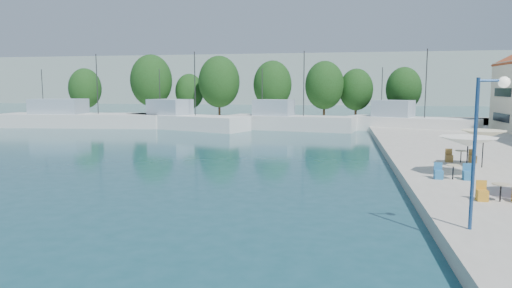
% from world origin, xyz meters
% --- Properties ---
extents(quay_far, '(90.00, 16.00, 0.60)m').
position_xyz_m(quay_far, '(-8.00, 67.00, 0.30)').
color(quay_far, '#A7A397').
rests_on(quay_far, ground).
extents(hill_west, '(180.00, 40.00, 16.00)m').
position_xyz_m(hill_west, '(-30.00, 160.00, 8.00)').
color(hill_west, '#9CAAA1').
rests_on(hill_west, ground).
extents(hill_east, '(140.00, 40.00, 12.00)m').
position_xyz_m(hill_east, '(40.00, 180.00, 6.00)').
color(hill_east, '#9CAAA1').
rests_on(hill_east, ground).
extents(trawler_01, '(22.58, 8.06, 10.20)m').
position_xyz_m(trawler_01, '(-32.65, 54.05, 1.07)').
color(trawler_01, silver).
rests_on(trawler_01, ground).
extents(trawler_02, '(17.97, 10.80, 10.20)m').
position_xyz_m(trawler_02, '(-17.69, 53.82, 1.07)').
color(trawler_02, white).
rests_on(trawler_02, ground).
extents(trawler_03, '(16.32, 7.04, 10.20)m').
position_xyz_m(trawler_03, '(-4.01, 54.94, 1.07)').
color(trawler_03, silver).
rests_on(trawler_03, ground).
extents(trawler_04, '(15.28, 9.85, 10.20)m').
position_xyz_m(trawler_04, '(10.51, 54.59, 1.07)').
color(trawler_04, white).
rests_on(trawler_04, ground).
extents(tree_01, '(5.41, 5.41, 8.01)m').
position_xyz_m(tree_01, '(-40.28, 68.53, 5.22)').
color(tree_01, '#3F2B19').
rests_on(tree_01, quay_far).
extents(tree_02, '(6.91, 6.91, 10.22)m').
position_xyz_m(tree_02, '(-28.69, 69.49, 6.50)').
color(tree_02, '#3F2B19').
rests_on(tree_02, quay_far).
extents(tree_03, '(4.79, 4.79, 7.09)m').
position_xyz_m(tree_03, '(-22.86, 71.76, 4.69)').
color(tree_03, '#3F2B19').
rests_on(tree_03, quay_far).
extents(tree_04, '(6.64, 6.64, 9.83)m').
position_xyz_m(tree_04, '(-16.91, 69.14, 6.27)').
color(tree_04, '#3F2B19').
rests_on(tree_04, quay_far).
extents(tree_05, '(6.07, 6.07, 8.99)m').
position_xyz_m(tree_05, '(-8.24, 69.31, 5.79)').
color(tree_05, '#3F2B19').
rests_on(tree_05, quay_far).
extents(tree_06, '(5.96, 5.96, 8.83)m').
position_xyz_m(tree_06, '(-0.09, 69.04, 5.70)').
color(tree_06, '#3F2B19').
rests_on(tree_06, quay_far).
extents(tree_07, '(5.18, 5.18, 7.67)m').
position_xyz_m(tree_07, '(4.75, 70.32, 5.03)').
color(tree_07, '#3F2B19').
rests_on(tree_07, quay_far).
extents(tree_08, '(5.31, 5.31, 7.87)m').
position_xyz_m(tree_08, '(11.80, 70.29, 5.14)').
color(tree_08, '#3F2B19').
rests_on(tree_08, quay_far).
extents(umbrella_white, '(3.08, 3.08, 2.09)m').
position_xyz_m(umbrella_white, '(9.34, 23.18, 2.44)').
color(umbrella_white, black).
rests_on(umbrella_white, quay_right).
extents(umbrella_cream, '(2.58, 2.58, 2.21)m').
position_xyz_m(umbrella_cream, '(10.92, 26.11, 2.56)').
color(umbrella_cream, black).
rests_on(umbrella_cream, quay_right).
extents(cafe_table_01, '(1.82, 0.70, 0.76)m').
position_xyz_m(cafe_table_01, '(9.23, 17.46, 0.89)').
color(cafe_table_01, black).
rests_on(cafe_table_01, quay_right).
extents(cafe_table_02, '(1.82, 0.70, 0.76)m').
position_xyz_m(cafe_table_02, '(8.39, 21.98, 0.89)').
color(cafe_table_02, black).
rests_on(cafe_table_02, quay_right).
extents(cafe_table_03, '(1.82, 0.70, 0.76)m').
position_xyz_m(cafe_table_03, '(10.16, 27.85, 0.89)').
color(cafe_table_03, black).
rests_on(cafe_table_03, quay_right).
extents(street_lamp, '(1.03, 0.36, 5.03)m').
position_xyz_m(street_lamp, '(7.32, 13.31, 4.09)').
color(street_lamp, navy).
rests_on(street_lamp, quay_right).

